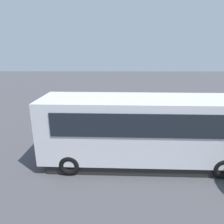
{
  "coord_description": "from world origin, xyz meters",
  "views": [
    {
      "loc": [
        0.22,
        12.78,
        5.29
      ],
      "look_at": [
        0.27,
        -0.68,
        1.1
      ],
      "focal_mm": 31.93,
      "sensor_mm": 36.0,
      "label": 1
    }
  ],
  "objects_px": {
    "spectator_centre": "(127,122)",
    "parked_motorcycle_blue": "(194,136)",
    "spectator_left": "(143,123)",
    "spectator_far_left": "(163,124)",
    "tour_bus": "(143,132)",
    "stunt_motorcycle": "(70,109)",
    "parked_motorcycle_dark": "(146,137)",
    "traffic_cone": "(106,109)",
    "parked_motorcycle_silver": "(107,138)",
    "spectator_right": "(108,124)"
  },
  "relations": [
    {
      "from": "traffic_cone",
      "to": "spectator_left",
      "type": "bearing_deg",
      "value": 114.1
    },
    {
      "from": "parked_motorcycle_silver",
      "to": "stunt_motorcycle",
      "type": "xyz_separation_m",
      "value": [
        3.27,
        -5.45,
        0.13
      ]
    },
    {
      "from": "tour_bus",
      "to": "spectator_left",
      "type": "height_order",
      "value": "tour_bus"
    },
    {
      "from": "parked_motorcycle_silver",
      "to": "spectator_right",
      "type": "bearing_deg",
      "value": -94.44
    },
    {
      "from": "spectator_left",
      "to": "spectator_right",
      "type": "distance_m",
      "value": 2.13
    },
    {
      "from": "parked_motorcycle_silver",
      "to": "parked_motorcycle_blue",
      "type": "xyz_separation_m",
      "value": [
        -5.13,
        -0.4,
        0.0
      ]
    },
    {
      "from": "spectator_centre",
      "to": "traffic_cone",
      "type": "distance_m",
      "value": 5.6
    },
    {
      "from": "spectator_right",
      "to": "traffic_cone",
      "type": "height_order",
      "value": "spectator_right"
    },
    {
      "from": "tour_bus",
      "to": "spectator_centre",
      "type": "distance_m",
      "value": 2.98
    },
    {
      "from": "parked_motorcycle_dark",
      "to": "stunt_motorcycle",
      "type": "relative_size",
      "value": 1.08
    },
    {
      "from": "tour_bus",
      "to": "parked_motorcycle_silver",
      "type": "xyz_separation_m",
      "value": [
        1.75,
        -1.76,
        -1.16
      ]
    },
    {
      "from": "parked_motorcycle_blue",
      "to": "stunt_motorcycle",
      "type": "relative_size",
      "value": 1.07
    },
    {
      "from": "spectator_left",
      "to": "stunt_motorcycle",
      "type": "distance_m",
      "value": 6.98
    },
    {
      "from": "spectator_far_left",
      "to": "traffic_cone",
      "type": "relative_size",
      "value": 2.71
    },
    {
      "from": "stunt_motorcycle",
      "to": "spectator_far_left",
      "type": "bearing_deg",
      "value": 145.22
    },
    {
      "from": "spectator_centre",
      "to": "spectator_right",
      "type": "xyz_separation_m",
      "value": [
        1.12,
        0.35,
        0.03
      ]
    },
    {
      "from": "spectator_centre",
      "to": "parked_motorcycle_dark",
      "type": "relative_size",
      "value": 0.86
    },
    {
      "from": "spectator_right",
      "to": "parked_motorcycle_dark",
      "type": "relative_size",
      "value": 0.88
    },
    {
      "from": "spectator_far_left",
      "to": "parked_motorcycle_dark",
      "type": "relative_size",
      "value": 0.83
    },
    {
      "from": "tour_bus",
      "to": "parked_motorcycle_blue",
      "type": "bearing_deg",
      "value": -147.36
    },
    {
      "from": "spectator_left",
      "to": "spectator_right",
      "type": "bearing_deg",
      "value": 8.85
    },
    {
      "from": "spectator_centre",
      "to": "parked_motorcycle_silver",
      "type": "distance_m",
      "value": 1.71
    },
    {
      "from": "spectator_left",
      "to": "stunt_motorcycle",
      "type": "height_order",
      "value": "spectator_left"
    },
    {
      "from": "spectator_far_left",
      "to": "spectator_left",
      "type": "bearing_deg",
      "value": -11.43
    },
    {
      "from": "tour_bus",
      "to": "spectator_left",
      "type": "distance_m",
      "value": 2.94
    },
    {
      "from": "spectator_left",
      "to": "spectator_right",
      "type": "relative_size",
      "value": 0.93
    },
    {
      "from": "spectator_centre",
      "to": "spectator_right",
      "type": "height_order",
      "value": "spectator_right"
    },
    {
      "from": "tour_bus",
      "to": "spectator_left",
      "type": "bearing_deg",
      "value": -98.13
    },
    {
      "from": "spectator_centre",
      "to": "parked_motorcycle_dark",
      "type": "xyz_separation_m",
      "value": [
        -1.07,
        0.95,
        -0.58
      ]
    },
    {
      "from": "spectator_far_left",
      "to": "parked_motorcycle_silver",
      "type": "xyz_separation_m",
      "value": [
        3.39,
        0.83,
        -0.53
      ]
    },
    {
      "from": "parked_motorcycle_dark",
      "to": "stunt_motorcycle",
      "type": "height_order",
      "value": "stunt_motorcycle"
    },
    {
      "from": "parked_motorcycle_blue",
      "to": "traffic_cone",
      "type": "distance_m",
      "value": 8.11
    },
    {
      "from": "spectator_far_left",
      "to": "tour_bus",
      "type": "bearing_deg",
      "value": 57.78
    },
    {
      "from": "spectator_centre",
      "to": "parked_motorcycle_blue",
      "type": "distance_m",
      "value": 4.05
    },
    {
      "from": "spectator_centre",
      "to": "parked_motorcycle_blue",
      "type": "bearing_deg",
      "value": 169.88
    },
    {
      "from": "spectator_right",
      "to": "spectator_far_left",
      "type": "bearing_deg",
      "value": -178.64
    },
    {
      "from": "traffic_cone",
      "to": "parked_motorcycle_blue",
      "type": "bearing_deg",
      "value": 131.54
    },
    {
      "from": "parked_motorcycle_dark",
      "to": "spectator_far_left",
      "type": "bearing_deg",
      "value": -149.07
    },
    {
      "from": "parked_motorcycle_dark",
      "to": "parked_motorcycle_blue",
      "type": "distance_m",
      "value": 2.89
    },
    {
      "from": "tour_bus",
      "to": "stunt_motorcycle",
      "type": "relative_size",
      "value": 5.0
    },
    {
      "from": "spectator_left",
      "to": "parked_motorcycle_blue",
      "type": "relative_size",
      "value": 0.83
    },
    {
      "from": "spectator_left",
      "to": "spectator_far_left",
      "type": "bearing_deg",
      "value": 168.57
    },
    {
      "from": "parked_motorcycle_blue",
      "to": "parked_motorcycle_silver",
      "type": "bearing_deg",
      "value": 4.43
    },
    {
      "from": "spectator_far_left",
      "to": "stunt_motorcycle",
      "type": "bearing_deg",
      "value": -34.78
    },
    {
      "from": "spectator_left",
      "to": "parked_motorcycle_dark",
      "type": "xyz_separation_m",
      "value": [
        -0.09,
        0.93,
        -0.52
      ]
    },
    {
      "from": "traffic_cone",
      "to": "parked_motorcycle_silver",
      "type": "bearing_deg",
      "value": 92.21
    },
    {
      "from": "stunt_motorcycle",
      "to": "spectator_right",
      "type": "bearing_deg",
      "value": 125.27
    },
    {
      "from": "spectator_far_left",
      "to": "spectator_right",
      "type": "xyz_separation_m",
      "value": [
        3.33,
        0.08,
        0.08
      ]
    },
    {
      "from": "tour_bus",
      "to": "parked_motorcycle_dark",
      "type": "height_order",
      "value": "tour_bus"
    },
    {
      "from": "parked_motorcycle_dark",
      "to": "spectator_left",
      "type": "bearing_deg",
      "value": -84.47
    }
  ]
}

